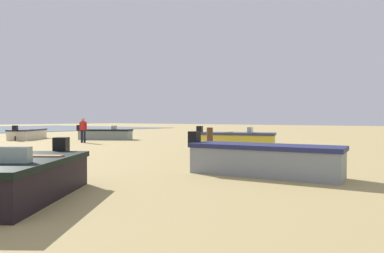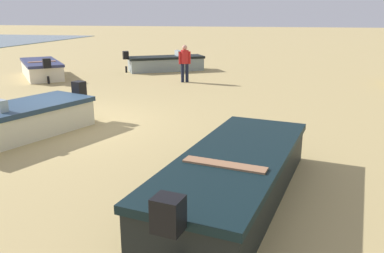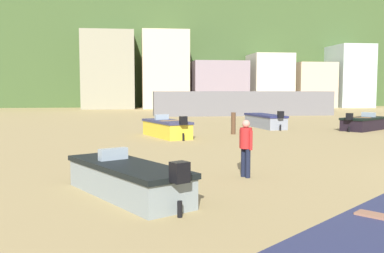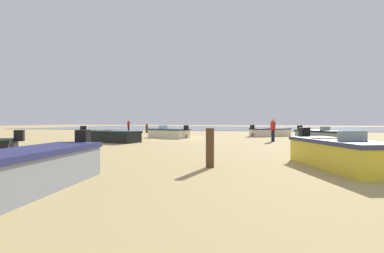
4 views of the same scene
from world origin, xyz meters
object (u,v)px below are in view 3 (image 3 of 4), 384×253
(beach_walker_foreground, at_px, (246,144))
(mooring_post_near_water, at_px, (233,123))
(boat_grey_1, at_px, (265,121))
(boat_yellow_4, at_px, (167,128))
(boat_black_2, at_px, (364,123))
(boat_grey_5, at_px, (127,179))

(beach_walker_foreground, bearing_deg, mooring_post_near_water, -35.50)
(boat_grey_1, distance_m, boat_yellow_4, 8.15)
(mooring_post_near_water, bearing_deg, boat_yellow_4, -167.01)
(boat_yellow_4, bearing_deg, boat_black_2, -9.15)
(boat_grey_1, relative_size, boat_yellow_4, 1.11)
(boat_grey_1, bearing_deg, boat_grey_5, -123.99)
(boat_black_2, height_order, boat_grey_5, boat_black_2)
(boat_black_2, distance_m, boat_grey_5, 20.24)
(boat_grey_1, height_order, beach_walker_foreground, beach_walker_foreground)
(boat_black_2, xyz_separation_m, mooring_post_near_water, (-8.38, -1.38, 0.19))
(boat_yellow_4, bearing_deg, boat_grey_5, -117.90)
(boat_yellow_4, relative_size, boat_grey_5, 0.99)
(boat_grey_1, xyz_separation_m, beach_walker_foreground, (-5.23, -15.33, 0.52))
(boat_grey_1, bearing_deg, boat_yellow_4, -152.71)
(boat_grey_1, xyz_separation_m, mooring_post_near_water, (-2.96, -3.80, 0.17))
(boat_black_2, bearing_deg, boat_yellow_4, -115.08)
(boat_black_2, bearing_deg, mooring_post_near_water, -116.20)
(boat_grey_5, bearing_deg, mooring_post_near_water, 37.81)
(mooring_post_near_water, distance_m, beach_walker_foreground, 11.76)
(mooring_post_near_water, bearing_deg, boat_black_2, 9.38)
(mooring_post_near_water, relative_size, beach_walker_foreground, 0.74)
(boat_grey_1, distance_m, boat_black_2, 5.94)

